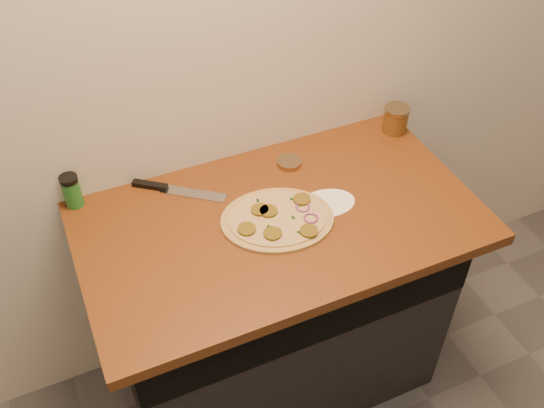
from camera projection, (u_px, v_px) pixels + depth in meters
name	position (u px, v px, depth m)	size (l,w,h in m)	color
cabinet	(275.00, 305.00, 2.16)	(1.10, 0.60, 0.86)	black
countertop	(279.00, 221.00, 1.83)	(1.20, 0.70, 0.04)	brown
pizza	(278.00, 219.00, 1.80)	(0.41, 0.41, 0.02)	tan
chefs_knife	(170.00, 189.00, 1.90)	(0.26, 0.21, 0.02)	#B7BAC1
mason_jar_lid	(289.00, 162.00, 1.99)	(0.08, 0.08, 0.02)	#967E57
salsa_jar	(396.00, 119.00, 2.10)	(0.09, 0.09, 0.10)	maroon
spice_shaker	(72.00, 191.00, 1.82)	(0.06, 0.06, 0.11)	#216826
flour_spill	(327.00, 203.00, 1.86)	(0.18, 0.18, 0.00)	white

